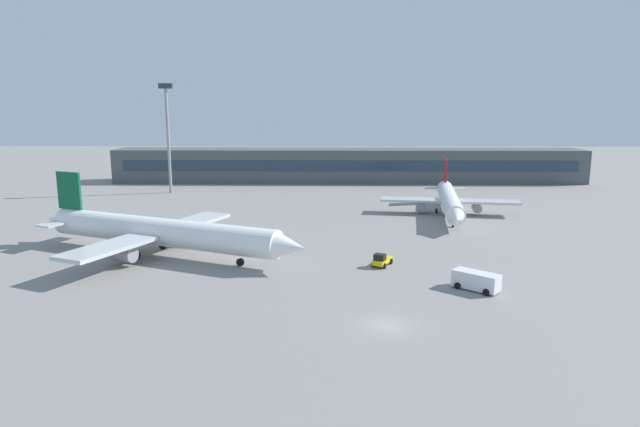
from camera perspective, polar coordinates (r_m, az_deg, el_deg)
ground_plane at (r=91.59m, az=4.34°, el=-1.86°), size 400.00×400.00×0.00m
terminal_building at (r=152.23m, az=2.98°, el=5.02°), size 127.33×12.13×9.00m
airplane_near at (r=78.90m, az=-16.07°, el=-1.89°), size 41.70×30.00×10.89m
airplane_mid at (r=107.28m, az=13.30°, el=1.32°), size 26.46×37.63×9.32m
baggage_tug_yellow at (r=71.97m, az=6.42°, el=-4.82°), size 3.00×3.89×1.75m
service_van_white at (r=64.76m, az=15.88°, el=-6.70°), size 5.26×4.88×2.08m
floodlight_tower_west at (r=135.95m, az=-15.53°, el=8.32°), size 3.20×0.80×25.75m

